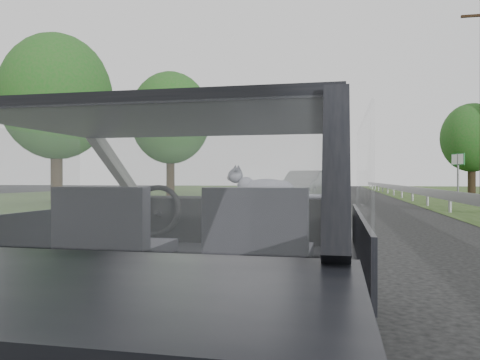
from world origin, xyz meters
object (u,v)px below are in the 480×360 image
at_px(other_car, 305,186).
at_px(highway_sign, 458,178).
at_px(subject_car, 199,249).
at_px(cat, 266,187).

relative_size(other_car, highway_sign, 1.98).
bearing_deg(highway_sign, subject_car, -130.19).
bearing_deg(cat, subject_car, -105.47).
bearing_deg(other_car, cat, -76.38).
xyz_separation_m(cat, highway_sign, (6.22, 21.36, 0.11)).
distance_m(cat, highway_sign, 22.25).
height_order(other_car, highway_sign, highway_sign).
bearing_deg(highway_sign, other_car, 163.37).
xyz_separation_m(subject_car, other_car, (-0.83, 21.04, 0.04)).
bearing_deg(other_car, subject_car, -77.29).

